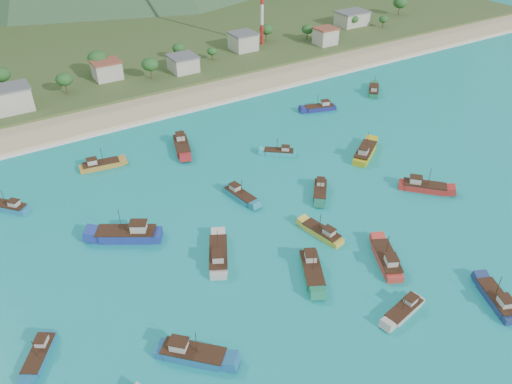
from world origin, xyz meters
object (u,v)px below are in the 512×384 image
boat_1 (365,153)px  boat_22 (128,235)px  boat_17 (40,355)px  boat_28 (404,310)px  boat_5 (101,165)px  boat_10 (9,207)px  boat_2 (423,187)px  boat_13 (387,260)px  boat_27 (322,233)px  boat_18 (497,300)px  boat_8 (240,196)px  boat_3 (192,354)px  boat_9 (279,152)px  boat_14 (312,270)px  boat_26 (182,146)px  boat_20 (319,108)px  boat_19 (218,256)px  boat_7 (374,91)px  boat_6 (320,191)px

boat_1 → boat_22: (-63.67, -0.09, 0.15)m
boat_17 → boat_28: boat_28 is taller
boat_5 → boat_10: (-22.47, -6.74, -0.09)m
boat_2 → boat_13: boat_13 is taller
boat_1 → boat_27: bearing=-89.5°
boat_2 → boat_18: (-15.97, -31.57, -0.10)m
boat_1 → boat_13: bearing=-69.8°
boat_1 → boat_8: boat_1 is taller
boat_3 → boat_9: 65.35m
boat_1 → boat_10: (-82.44, 23.36, -0.30)m
boat_1 → boat_28: (-30.50, -43.78, -0.32)m
boat_1 → boat_9: boat_1 is taller
boat_3 → boat_18: (50.05, -17.44, -0.13)m
boat_14 → boat_28: size_ratio=1.21×
boat_5 → boat_8: boat_5 is taller
boat_9 → boat_8: bearing=160.5°
boat_14 → boat_22: size_ratio=0.83×
boat_13 → boat_3: bearing=-153.2°
boat_28 → boat_14: bearing=14.5°
boat_18 → boat_3: bearing=-176.4°
boat_26 → boat_14: bearing=108.0°
boat_8 → boat_20: boat_20 is taller
boat_2 → boat_3: 67.52m
boat_13 → boat_19: boat_19 is taller
boat_3 → boat_8: bearing=-175.0°
boat_27 → boat_1: bearing=22.7°
boat_7 → boat_17: boat_7 is taller
boat_5 → boat_3: bearing=4.0°
boat_2 → boat_27: (-30.40, -0.93, -0.16)m
boat_5 → boat_9: boat_5 is taller
boat_1 → boat_10: size_ratio=1.39×
boat_3 → boat_9: boat_3 is taller
boat_8 → boat_13: bearing=101.3°
boat_5 → boat_6: 54.60m
boat_13 → boat_28: bearing=-93.7°
boat_10 → boat_20: size_ratio=0.84×
boat_2 → boat_28: bearing=-5.4°
boat_1 → boat_14: 47.11m
boat_7 → boat_8: (-67.34, -28.95, -0.07)m
boat_17 → boat_6: bearing=-135.5°
boat_19 → boat_9: bearing=68.1°
boat_5 → boat_26: (21.23, -1.94, 0.18)m
boat_22 → boat_5: bearing=24.3°
boat_7 → boat_26: size_ratio=0.77×
boat_9 → boat_26: 25.86m
boat_27 → boat_20: bearing=41.4°
boat_10 → boat_28: bearing=-93.9°
boat_3 → boat_7: bearing=168.1°
boat_3 → boat_14: bearing=146.1°
boat_14 → boat_18: bearing=162.6°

